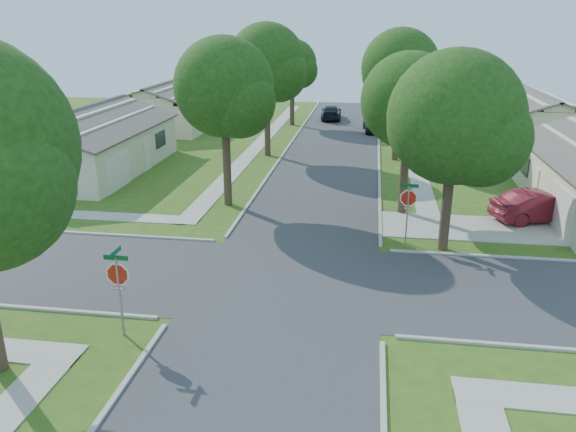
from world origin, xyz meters
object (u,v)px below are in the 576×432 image
(tree_w_mid, at_px, (267,66))
(car_driveway, at_px, (540,206))
(stop_sign_ne, at_px, (408,201))
(tree_e_far, at_px, (395,62))
(tree_e_mid, at_px, (401,71))
(tree_ne_corner, at_px, (456,124))
(house_ne_far, at_px, (532,124))
(house_nw_far, at_px, (172,110))
(house_nw_near, at_px, (86,148))
(tree_e_near, at_px, (410,105))
(car_curb_east, at_px, (375,123))
(stop_sign_sw, at_px, (118,278))
(tree_w_far, at_px, (293,66))
(tree_w_near, at_px, (225,92))
(car_curb_west, at_px, (331,112))

(tree_w_mid, height_order, car_driveway, tree_w_mid)
(stop_sign_ne, distance_m, tree_e_far, 29.57)
(tree_e_mid, xyz_separation_m, tree_ne_corner, (1.60, -16.80, -0.66))
(house_ne_far, height_order, house_nw_far, same)
(tree_e_far, bearing_deg, house_nw_near, -137.50)
(house_nw_near, bearing_deg, tree_e_near, -16.11)
(house_nw_far, bearing_deg, stop_sign_ne, -52.84)
(car_curb_east, bearing_deg, tree_e_near, -91.41)
(stop_sign_sw, xyz_separation_m, stop_sign_ne, (9.40, 9.40, 0.00))
(tree_w_far, bearing_deg, tree_e_mid, -54.10)
(tree_w_far, height_order, house_nw_near, tree_w_far)
(tree_ne_corner, relative_size, car_driveway, 1.81)
(tree_w_near, xyz_separation_m, tree_ne_corner, (11.00, -4.80, -0.52))
(house_nw_near, xyz_separation_m, house_nw_far, (0.00, 17.00, 0.00))
(tree_w_mid, bearing_deg, car_curb_west, 78.40)
(house_nw_near, relative_size, car_driveway, 2.84)
(stop_sign_ne, xyz_separation_m, tree_w_near, (-9.34, 4.31, 4.08))
(tree_e_near, bearing_deg, tree_ne_corner, -71.47)
(stop_sign_sw, distance_m, tree_e_near, 17.04)
(tree_w_mid, distance_m, car_driveway, 21.08)
(tree_e_near, bearing_deg, house_nw_far, 132.06)
(tree_w_mid, relative_size, car_curb_west, 1.99)
(tree_w_far, relative_size, car_curb_west, 1.67)
(stop_sign_sw, height_order, tree_e_mid, tree_e_mid)
(tree_w_far, bearing_deg, tree_w_mid, -89.95)
(car_curb_west, bearing_deg, tree_e_near, 99.26)
(tree_w_near, height_order, tree_w_far, tree_w_near)
(house_nw_near, bearing_deg, tree_e_mid, 16.15)
(tree_e_mid, height_order, tree_w_far, tree_e_mid)
(tree_w_far, xyz_separation_m, car_curb_east, (7.85, -2.24, -4.70))
(stop_sign_sw, relative_size, tree_w_near, 0.33)
(tree_w_far, bearing_deg, tree_ne_corner, -69.72)
(house_ne_far, relative_size, house_nw_near, 1.00)
(tree_e_far, relative_size, house_ne_far, 0.64)
(tree_w_far, height_order, car_driveway, tree_w_far)
(tree_w_mid, relative_size, house_nw_far, 0.70)
(car_curb_west, bearing_deg, house_nw_far, 18.88)
(tree_w_near, height_order, car_curb_east, tree_w_near)
(house_nw_far, bearing_deg, house_nw_near, -90.00)
(tree_w_mid, distance_m, house_nw_far, 16.56)
(tree_w_mid, height_order, tree_ne_corner, tree_w_mid)
(stop_sign_ne, distance_m, tree_ne_corner, 3.96)
(tree_e_far, distance_m, house_nw_far, 21.31)
(house_nw_near, bearing_deg, car_curb_west, 56.99)
(tree_ne_corner, bearing_deg, tree_e_far, 93.09)
(house_nw_near, bearing_deg, tree_w_far, 59.18)
(tree_w_mid, bearing_deg, house_ne_far, 21.17)
(stop_sign_sw, distance_m, car_curb_east, 37.33)
(tree_ne_corner, bearing_deg, tree_w_near, 156.44)
(car_curb_west, bearing_deg, tree_w_near, 80.74)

